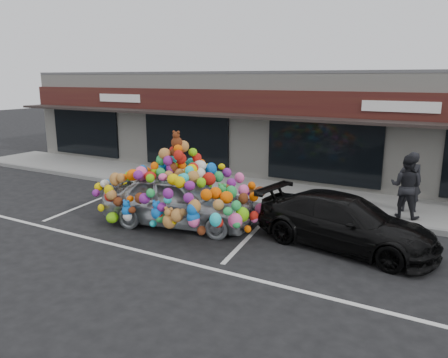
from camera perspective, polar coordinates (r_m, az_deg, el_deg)
The scene contains 11 objects.
ground at distance 13.07m, azimuth -7.71°, elevation -5.12°, with size 90.00×90.00×0.00m, color black.
shop_building at distance 19.87m, azimuth 7.13°, elevation 7.54°, with size 24.00×7.20×4.31m.
sidewalk at distance 16.27m, azimuth 0.84°, elevation -1.07°, with size 26.00×3.00×0.15m, color gray.
kerb at distance 15.02m, azimuth -1.93°, elevation -2.29°, with size 26.00×0.18×0.16m, color slate.
parking_stripe_left at distance 15.29m, azimuth -16.85°, elevation -2.85°, with size 0.12×4.40×0.01m, color silver.
parking_stripe_mid at distance 11.83m, azimuth 3.82°, elevation -6.98°, with size 0.12×4.40×0.01m, color silver.
lane_line at distance 10.22m, azimuth -6.59°, elevation -10.37°, with size 14.00×0.12×0.01m, color silver.
toy_car at distance 12.22m, azimuth -5.91°, elevation -1.91°, with size 3.12×4.89×2.68m.
black_sedan at distance 11.04m, azimuth 15.49°, elevation -5.45°, with size 4.40×1.79×1.28m, color black.
pedestrian_a at distance 14.02m, azimuth 23.16°, elevation -0.34°, with size 0.66×0.43×1.81m, color black.
pedestrian_b at distance 13.39m, azimuth 22.69°, elevation -0.90°, with size 0.88×0.68×1.81m, color black.
Camera 1 is at (7.62, -9.81, 4.07)m, focal length 35.00 mm.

